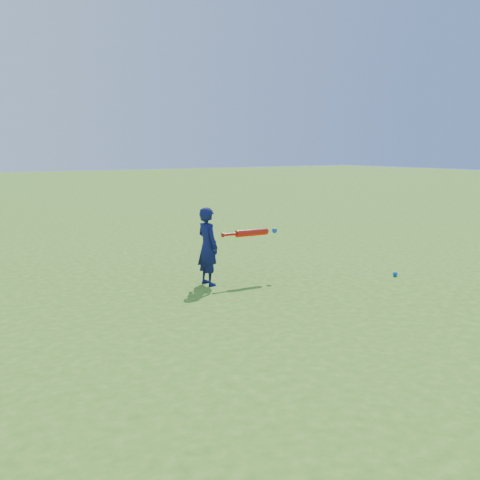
# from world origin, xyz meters

# --- Properties ---
(ground) EXTENTS (80.00, 80.00, 0.00)m
(ground) POSITION_xyz_m (0.00, 0.00, 0.00)
(ground) COLOR #3E751B
(ground) RESTS_ON ground
(child) EXTENTS (0.28, 0.40, 1.06)m
(child) POSITION_xyz_m (-0.10, -0.35, 0.53)
(child) COLOR #10134B
(child) RESTS_ON ground
(ground_ball_blue) EXTENTS (0.07, 0.07, 0.07)m
(ground_ball_blue) POSITION_xyz_m (2.44, -1.38, 0.04)
(ground_ball_blue) COLOR blue
(ground_ball_blue) RESTS_ON ground
(bat_swing) EXTENTS (0.88, 0.13, 0.10)m
(bat_swing) POSITION_xyz_m (0.58, -0.44, 0.68)
(bat_swing) COLOR red
(bat_swing) RESTS_ON ground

